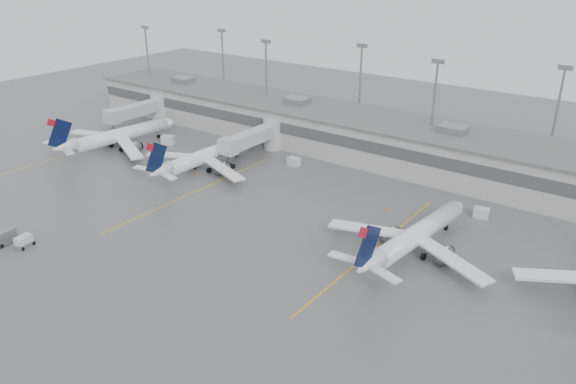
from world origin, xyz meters
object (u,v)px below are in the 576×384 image
Objects in this scene: jet_far_left at (117,136)px; jet_mid_left at (203,156)px; jet_mid_right at (414,236)px; baggage_tug at (24,243)px.

jet_mid_left is (23.18, 1.79, -0.20)m from jet_far_left.
jet_far_left is at bearing -175.44° from jet_mid_left.
jet_mid_right is (69.27, -4.21, -0.13)m from jet_far_left.
jet_far_left is 1.07× the size of jet_mid_left.
baggage_tug is (0.49, -36.90, -2.11)m from jet_mid_left.
jet_far_left is 10.40× the size of baggage_tug.
jet_far_left reaches higher than jet_mid_right.
jet_mid_right is at bearing 3.91° from jet_far_left.
jet_mid_right is at bearing 24.62° from baggage_tug.
jet_mid_left is at bearing 11.81° from jet_far_left.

